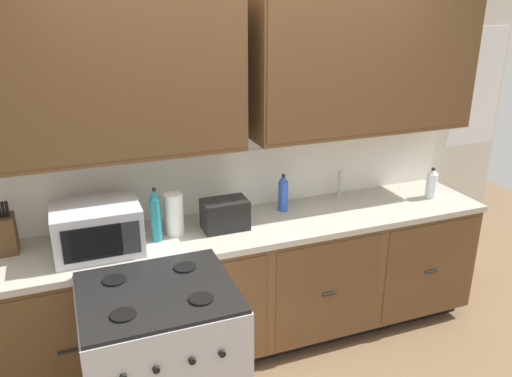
{
  "coord_description": "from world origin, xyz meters",
  "views": [
    {
      "loc": [
        -1.08,
        -2.55,
        2.3
      ],
      "look_at": [
        0.0,
        0.27,
        1.15
      ],
      "focal_mm": 36.62,
      "sensor_mm": 36.0,
      "label": 1
    }
  ],
  "objects": [
    {
      "name": "stove_range",
      "position": [
        -0.74,
        -0.33,
        0.47
      ],
      "size": [
        0.76,
        0.68,
        0.95
      ],
      "color": "#B7B7BC",
      "rests_on": "ground_plane"
    },
    {
      "name": "toaster",
      "position": [
        -0.19,
        0.3,
        1.0
      ],
      "size": [
        0.28,
        0.18,
        0.19
      ],
      "color": "black",
      "rests_on": "counter_run"
    },
    {
      "name": "counter_run",
      "position": [
        0.0,
        0.3,
        0.46
      ],
      "size": [
        3.22,
        0.64,
        0.9
      ],
      "color": "black",
      "rests_on": "ground_plane"
    },
    {
      "name": "bottle_teal",
      "position": [
        -0.62,
        0.28,
        1.07
      ],
      "size": [
        0.06,
        0.06,
        0.33
      ],
      "color": "#1E707A",
      "rests_on": "counter_run"
    },
    {
      "name": "wall_unit",
      "position": [
        0.0,
        0.5,
        1.66
      ],
      "size": [
        4.39,
        0.4,
        2.56
      ],
      "color": "silver",
      "rests_on": "ground_plane"
    },
    {
      "name": "paper_towel_roll",
      "position": [
        -0.5,
        0.34,
        1.03
      ],
      "size": [
        0.12,
        0.12,
        0.26
      ],
      "primitive_type": "cylinder",
      "color": "white",
      "rests_on": "counter_run"
    },
    {
      "name": "microwave",
      "position": [
        -0.96,
        0.26,
        1.04
      ],
      "size": [
        0.48,
        0.37,
        0.28
      ],
      "color": "#B7B7BC",
      "rests_on": "counter_run"
    },
    {
      "name": "knife_block",
      "position": [
        -1.44,
        0.44,
        1.02
      ],
      "size": [
        0.11,
        0.14,
        0.31
      ],
      "color": "#52361E",
      "rests_on": "counter_run"
    },
    {
      "name": "ground_plane",
      "position": [
        0.0,
        0.0,
        0.0
      ],
      "size": [
        8.0,
        8.0,
        0.0
      ],
      "primitive_type": "plane",
      "color": "brown"
    },
    {
      "name": "bottle_clear",
      "position": [
        1.35,
        0.27,
        1.01
      ],
      "size": [
        0.08,
        0.08,
        0.22
      ],
      "color": "silver",
      "rests_on": "counter_run"
    },
    {
      "name": "sink_faucet",
      "position": [
        0.73,
        0.51,
        1.0
      ],
      "size": [
        0.02,
        0.02,
        0.2
      ],
      "primitive_type": "cylinder",
      "color": "#B2B5BA",
      "rests_on": "counter_run"
    },
    {
      "name": "bottle_blue",
      "position": [
        0.26,
        0.43,
        1.03
      ],
      "size": [
        0.07,
        0.07,
        0.26
      ],
      "color": "blue",
      "rests_on": "counter_run"
    }
  ]
}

